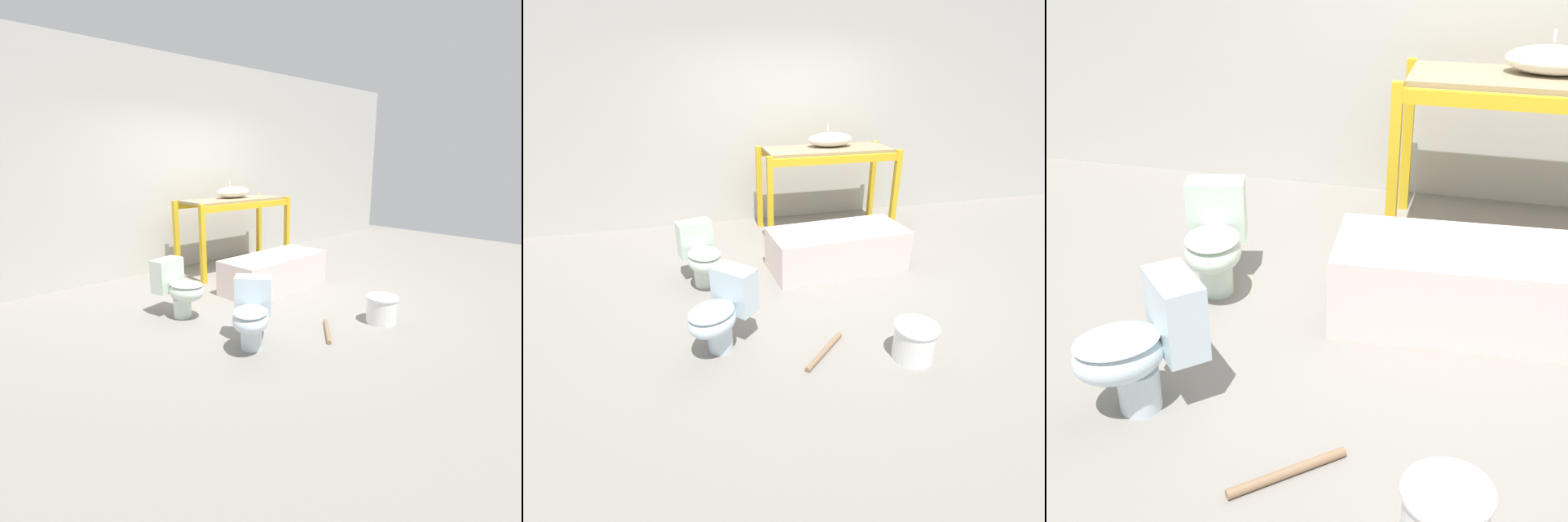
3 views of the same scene
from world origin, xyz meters
The scene contains 9 objects.
ground_plane centered at (0.00, 0.00, 0.00)m, with size 12.00×12.00×0.00m, color gray.
warehouse_wall_rear centered at (0.00, 1.93, 1.60)m, with size 10.80×0.08×3.20m.
shelving_rack centered at (0.50, 1.22, 0.92)m, with size 1.75×0.76×1.11m.
sink_basin centered at (0.56, 1.31, 1.20)m, with size 0.59×0.34×0.26m.
bathtub_main centered at (0.23, 0.05, 0.26)m, with size 1.52×0.74×0.46m.
toilet_near centered at (-1.25, 0.03, 0.34)m, with size 0.47×0.65×0.64m.
toilet_far centered at (-1.17, -1.08, 0.34)m, with size 0.65×0.64×0.64m.
bucket_white centered at (0.24, -1.58, 0.15)m, with size 0.34×0.34×0.29m.
loose_pipe centered at (-0.41, -1.37, 0.02)m, with size 0.43×0.39×0.04m.
Camera 1 is at (-3.48, -3.71, 1.70)m, focal length 28.00 mm.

